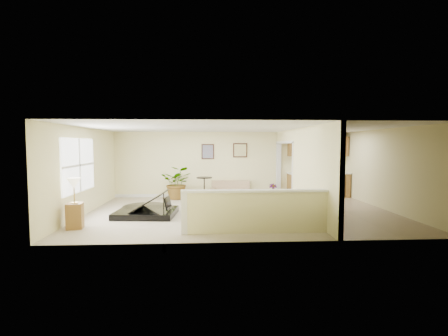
{
  "coord_description": "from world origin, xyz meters",
  "views": [
    {
      "loc": [
        -0.99,
        -9.51,
        1.99
      ],
      "look_at": [
        -0.46,
        0.4,
        1.3
      ],
      "focal_mm": 26.0,
      "sensor_mm": 36.0,
      "label": 1
    }
  ],
  "objects": [
    {
      "name": "palm_plant",
      "position": [
        -2.07,
        2.48,
        0.6
      ],
      "size": [
        1.25,
        1.13,
        1.23
      ],
      "color": "black",
      "rests_on": "floor"
    },
    {
      "name": "interior_partition",
      "position": [
        1.8,
        0.25,
        1.22
      ],
      "size": [
        0.18,
        5.99,
        2.5
      ],
      "color": "beige",
      "rests_on": "floor"
    },
    {
      "name": "ceiling",
      "position": [
        0.0,
        0.0,
        2.5
      ],
      "size": [
        9.0,
        6.0,
        0.04
      ],
      "primitive_type": "cube",
      "color": "silver",
      "rests_on": "back_wall"
    },
    {
      "name": "piano_bench",
      "position": [
        -1.15,
        -0.32,
        0.28
      ],
      "size": [
        0.52,
        0.88,
        0.55
      ],
      "primitive_type": "cube",
      "rotation": [
        0.0,
        0.0,
        0.13
      ],
      "color": "black",
      "rests_on": "floor"
    },
    {
      "name": "kitchen_vinyl",
      "position": [
        3.15,
        0.0,
        0.0
      ],
      "size": [
        2.7,
        6.0,
        0.01
      ],
      "primitive_type": "cube",
      "color": "gray",
      "rests_on": "floor"
    },
    {
      "name": "kitchen_cabinets",
      "position": [
        3.19,
        2.73,
        0.87
      ],
      "size": [
        2.36,
        0.65,
        2.33
      ],
      "color": "olive",
      "rests_on": "floor"
    },
    {
      "name": "piano",
      "position": [
        -2.75,
        -0.19,
        0.64
      ],
      "size": [
        1.99,
        2.07,
        1.54
      ],
      "rotation": [
        0.0,
        0.0,
        -0.08
      ],
      "color": "black",
      "rests_on": "floor"
    },
    {
      "name": "small_plant",
      "position": [
        1.45,
        2.33,
        0.24
      ],
      "size": [
        0.34,
        0.34,
        0.57
      ],
      "color": "black",
      "rests_on": "floor"
    },
    {
      "name": "right_wall",
      "position": [
        4.5,
        0.0,
        1.25
      ],
      "size": [
        0.04,
        6.0,
        2.5
      ],
      "primitive_type": "cube",
      "color": "beige",
      "rests_on": "floor"
    },
    {
      "name": "lamp_stand",
      "position": [
        -4.15,
        -1.68,
        0.52
      ],
      "size": [
        0.42,
        0.42,
        1.22
      ],
      "color": "olive",
      "rests_on": "floor"
    },
    {
      "name": "loveseat",
      "position": [
        -0.12,
        2.66,
        0.32
      ],
      "size": [
        1.62,
        1.08,
        0.85
      ],
      "rotation": [
        0.0,
        0.0,
        -0.17
      ],
      "color": "tan",
      "rests_on": "floor"
    },
    {
      "name": "left_wall",
      "position": [
        -4.5,
        0.0,
        1.25
      ],
      "size": [
        0.04,
        6.0,
        2.5
      ],
      "primitive_type": "cube",
      "color": "beige",
      "rests_on": "floor"
    },
    {
      "name": "front_wall",
      "position": [
        0.0,
        -3.0,
        1.25
      ],
      "size": [
        9.0,
        0.04,
        2.5
      ],
      "primitive_type": "cube",
      "color": "beige",
      "rests_on": "floor"
    },
    {
      "name": "wall_art_left",
      "position": [
        -0.95,
        2.97,
        1.75
      ],
      "size": [
        0.48,
        0.04,
        0.58
      ],
      "color": "#341B12",
      "rests_on": "back_wall"
    },
    {
      "name": "back_wall",
      "position": [
        0.0,
        3.0,
        1.25
      ],
      "size": [
        9.0,
        0.04,
        2.5
      ],
      "primitive_type": "cube",
      "color": "beige",
      "rests_on": "floor"
    },
    {
      "name": "floor",
      "position": [
        0.0,
        0.0,
        0.0
      ],
      "size": [
        9.0,
        9.0,
        0.0
      ],
      "primitive_type": "plane",
      "color": "tan",
      "rests_on": "ground"
    },
    {
      "name": "accent_table",
      "position": [
        -1.09,
        2.34,
        0.53
      ],
      "size": [
        0.57,
        0.57,
        0.83
      ],
      "color": "black",
      "rests_on": "floor"
    },
    {
      "name": "pony_half_wall",
      "position": [
        0.08,
        -2.3,
        0.52
      ],
      "size": [
        3.42,
        0.22,
        1.0
      ],
      "color": "beige",
      "rests_on": "floor"
    },
    {
      "name": "left_window",
      "position": [
        -4.49,
        -0.5,
        1.45
      ],
      "size": [
        0.05,
        2.15,
        1.45
      ],
      "primitive_type": "cube",
      "color": "white",
      "rests_on": "left_wall"
    },
    {
      "name": "wall_mirror",
      "position": [
        0.3,
        2.97,
        1.8
      ],
      "size": [
        0.55,
        0.04,
        0.55
      ],
      "color": "#341B12",
      "rests_on": "back_wall"
    }
  ]
}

